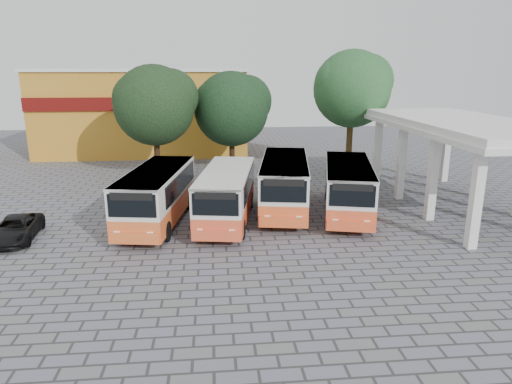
{
  "coord_description": "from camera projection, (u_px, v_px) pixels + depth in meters",
  "views": [
    {
      "loc": [
        -4.24,
        -21.76,
        8.25
      ],
      "look_at": [
        -1.88,
        3.12,
        1.5
      ],
      "focal_mm": 32.0,
      "sensor_mm": 36.0,
      "label": 1
    }
  ],
  "objects": [
    {
      "name": "terminal_shelter",
      "position": [
        463.0,
        127.0,
        26.97
      ],
      "size": [
        6.8,
        15.8,
        5.4
      ],
      "color": "silver",
      "rests_on": "ground"
    },
    {
      "name": "tree_right",
      "position": [
        353.0,
        86.0,
        35.93
      ],
      "size": [
        6.4,
        6.09,
        9.79
      ],
      "color": "#4C3819",
      "rests_on": "ground"
    },
    {
      "name": "bus_centre_right",
      "position": [
        284.0,
        181.0,
        27.05
      ],
      "size": [
        4.0,
        8.98,
        3.11
      ],
      "rotation": [
        0.0,
        0.0,
        -0.17
      ],
      "color": "#EA5521",
      "rests_on": "ground"
    },
    {
      "name": "ground",
      "position": [
        298.0,
        235.0,
        23.45
      ],
      "size": [
        90.0,
        90.0,
        0.0
      ],
      "primitive_type": "plane",
      "color": "#606060",
      "rests_on": "ground"
    },
    {
      "name": "tree_middle",
      "position": [
        232.0,
        106.0,
        37.08
      ],
      "size": [
        6.37,
        6.07,
        8.14
      ],
      "color": "black",
      "rests_on": "ground"
    },
    {
      "name": "bus_far_left",
      "position": [
        157.0,
        193.0,
        24.78
      ],
      "size": [
        3.77,
        8.66,
        3.01
      ],
      "rotation": [
        0.0,
        0.0,
        -0.15
      ],
      "color": "#E15B25",
      "rests_on": "ground"
    },
    {
      "name": "bus_far_right",
      "position": [
        348.0,
        186.0,
        26.36
      ],
      "size": [
        4.43,
        8.75,
        2.99
      ],
      "rotation": [
        0.0,
        0.0,
        -0.24
      ],
      "color": "#E54E24",
      "rests_on": "ground"
    },
    {
      "name": "tree_left",
      "position": [
        155.0,
        103.0,
        34.19
      ],
      "size": [
        6.34,
        6.04,
        8.64
      ],
      "color": "black",
      "rests_on": "ground"
    },
    {
      "name": "bus_centre_left",
      "position": [
        227.0,
        192.0,
        25.06
      ],
      "size": [
        3.71,
        8.44,
        2.93
      ],
      "rotation": [
        0.0,
        0.0,
        -0.16
      ],
      "color": "#E34D28",
      "rests_on": "ground"
    },
    {
      "name": "shophouse_block",
      "position": [
        146.0,
        111.0,
        46.34
      ],
      "size": [
        20.4,
        10.4,
        8.3
      ],
      "color": "#B5791D",
      "rests_on": "ground"
    },
    {
      "name": "parked_car",
      "position": [
        16.0,
        229.0,
        22.64
      ],
      "size": [
        2.26,
        4.27,
        1.15
      ],
      "primitive_type": "imported",
      "rotation": [
        0.0,
        0.0,
        0.09
      ],
      "color": "black",
      "rests_on": "ground"
    }
  ]
}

